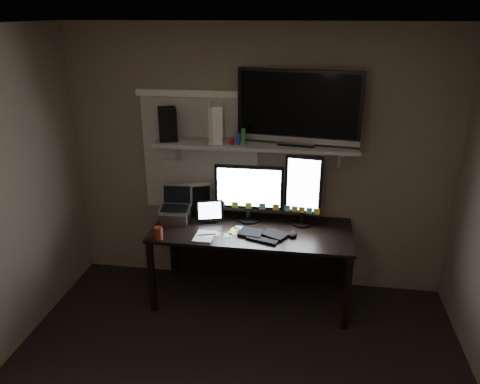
% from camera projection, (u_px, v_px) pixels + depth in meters
% --- Properties ---
extents(ceiling, '(3.60, 3.60, 0.00)m').
position_uv_depth(ceiling, '(218.00, 28.00, 2.28)').
color(ceiling, silver).
rests_on(ceiling, back_wall).
extents(back_wall, '(3.60, 0.00, 3.60)m').
position_uv_depth(back_wall, '(258.00, 162.00, 4.39)').
color(back_wall, '#796A57').
rests_on(back_wall, floor).
extents(window_blinds, '(1.10, 0.02, 1.10)m').
position_uv_depth(window_blinds, '(200.00, 155.00, 4.44)').
color(window_blinds, beige).
rests_on(window_blinds, back_wall).
extents(desk, '(1.80, 0.75, 0.73)m').
position_uv_depth(desk, '(253.00, 240.00, 4.41)').
color(desk, black).
rests_on(desk, floor).
extents(wall_shelf, '(1.80, 0.35, 0.03)m').
position_uv_depth(wall_shelf, '(256.00, 145.00, 4.15)').
color(wall_shelf, '#A6A6A2').
rests_on(wall_shelf, back_wall).
extents(monitor_landscape, '(0.64, 0.07, 0.56)m').
position_uv_depth(monitor_landscape, '(249.00, 193.00, 4.31)').
color(monitor_landscape, black).
rests_on(monitor_landscape, desk).
extents(monitor_portrait, '(0.34, 0.10, 0.67)m').
position_uv_depth(monitor_portrait, '(303.00, 190.00, 4.21)').
color(monitor_portrait, black).
rests_on(monitor_portrait, desk).
extents(keyboard, '(0.46, 0.30, 0.03)m').
position_uv_depth(keyboard, '(263.00, 234.00, 4.11)').
color(keyboard, black).
rests_on(keyboard, desk).
extents(mouse, '(0.08, 0.12, 0.04)m').
position_uv_depth(mouse, '(293.00, 234.00, 4.09)').
color(mouse, black).
rests_on(mouse, desk).
extents(notepad, '(0.17, 0.23, 0.01)m').
position_uv_depth(notepad, '(204.00, 236.00, 4.08)').
color(notepad, silver).
rests_on(notepad, desk).
extents(tablet, '(0.27, 0.17, 0.22)m').
position_uv_depth(tablet, '(210.00, 211.00, 4.34)').
color(tablet, black).
rests_on(tablet, desk).
extents(file_sorter, '(0.27, 0.19, 0.31)m').
position_uv_depth(file_sorter, '(197.00, 199.00, 4.50)').
color(file_sorter, black).
rests_on(file_sorter, desk).
extents(laptop, '(0.30, 0.25, 0.33)m').
position_uv_depth(laptop, '(175.00, 206.00, 4.32)').
color(laptop, '#ABAAAF').
rests_on(laptop, desk).
extents(cup, '(0.09, 0.09, 0.11)m').
position_uv_depth(cup, '(158.00, 233.00, 4.04)').
color(cup, maroon).
rests_on(cup, desk).
extents(sticky_notes, '(0.35, 0.27, 0.00)m').
position_uv_depth(sticky_notes, '(229.00, 231.00, 4.19)').
color(sticky_notes, '#D3D73A').
rests_on(sticky_notes, desk).
extents(tv, '(1.09, 0.33, 0.64)m').
position_uv_depth(tv, '(299.00, 108.00, 4.00)').
color(tv, black).
rests_on(tv, wall_shelf).
extents(game_console, '(0.15, 0.29, 0.33)m').
position_uv_depth(game_console, '(217.00, 123.00, 4.16)').
color(game_console, silver).
rests_on(game_console, wall_shelf).
extents(speaker, '(0.22, 0.24, 0.29)m').
position_uv_depth(speaker, '(168.00, 124.00, 4.21)').
color(speaker, black).
rests_on(speaker, wall_shelf).
extents(bottles, '(0.23, 0.07, 0.14)m').
position_uv_depth(bottles, '(238.00, 137.00, 4.08)').
color(bottles, '#A50F0C').
rests_on(bottles, wall_shelf).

